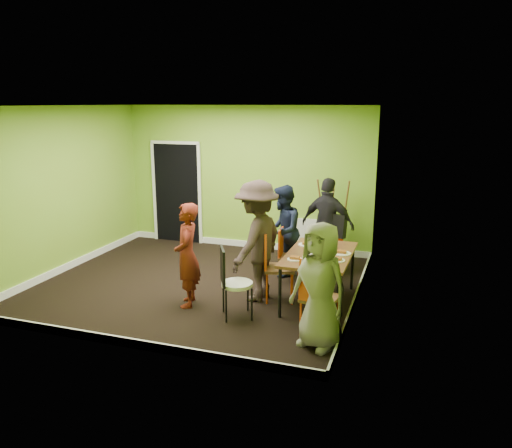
# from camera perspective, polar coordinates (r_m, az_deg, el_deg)

# --- Properties ---
(ground) EXTENTS (5.00, 5.00, 0.00)m
(ground) POSITION_cam_1_polar(r_m,az_deg,el_deg) (8.16, -6.44, -6.78)
(ground) COLOR black
(ground) RESTS_ON ground
(room_walls) EXTENTS (5.04, 4.54, 2.82)m
(room_walls) POSITION_cam_1_polar(r_m,az_deg,el_deg) (7.92, -6.66, 0.05)
(room_walls) COLOR #7CA52A
(room_walls) RESTS_ON ground
(dining_table) EXTENTS (0.90, 1.50, 0.75)m
(dining_table) POSITION_cam_1_polar(r_m,az_deg,el_deg) (7.21, 7.26, -3.74)
(dining_table) COLOR black
(dining_table) RESTS_ON ground
(chair_left_far) EXTENTS (0.39, 0.39, 0.87)m
(chair_left_far) POSITION_cam_1_polar(r_m,az_deg,el_deg) (8.10, 3.52, -3.21)
(chair_left_far) COLOR #E34D15
(chair_left_far) RESTS_ON ground
(chair_left_near) EXTENTS (0.53, 0.53, 1.04)m
(chair_left_near) POSITION_cam_1_polar(r_m,az_deg,el_deg) (7.30, 2.04, -4.32)
(chair_left_near) COLOR #E34D15
(chair_left_near) RESTS_ON ground
(chair_back_end) EXTENTS (0.53, 0.58, 1.01)m
(chair_back_end) POSITION_cam_1_polar(r_m,az_deg,el_deg) (8.56, 8.74, -0.87)
(chair_back_end) COLOR #E34D15
(chair_back_end) RESTS_ON ground
(chair_front_end) EXTENTS (0.48, 0.49, 1.02)m
(chair_front_end) POSITION_cam_1_polar(r_m,az_deg,el_deg) (6.21, 7.07, -7.84)
(chair_front_end) COLOR #E34D15
(chair_front_end) RESTS_ON ground
(chair_bentwood) EXTENTS (0.52, 0.51, 0.98)m
(chair_bentwood) POSITION_cam_1_polar(r_m,az_deg,el_deg) (6.74, -2.76, -6.30)
(chair_bentwood) COLOR black
(chair_bentwood) RESTS_ON ground
(easel) EXTENTS (0.60, 0.57, 1.51)m
(easel) POSITION_cam_1_polar(r_m,az_deg,el_deg) (9.26, 8.76, 0.45)
(easel) COLOR brown
(easel) RESTS_ON ground
(plate_near_left) EXTENTS (0.26, 0.26, 0.01)m
(plate_near_left) POSITION_cam_1_polar(r_m,az_deg,el_deg) (7.57, 5.84, -2.37)
(plate_near_left) COLOR white
(plate_near_left) RESTS_ON dining_table
(plate_near_right) EXTENTS (0.21, 0.21, 0.01)m
(plate_near_right) POSITION_cam_1_polar(r_m,az_deg,el_deg) (6.87, 4.46, -4.04)
(plate_near_right) COLOR white
(plate_near_right) RESTS_ON dining_table
(plate_far_back) EXTENTS (0.23, 0.23, 0.01)m
(plate_far_back) POSITION_cam_1_polar(r_m,az_deg,el_deg) (7.68, 8.47, -2.22)
(plate_far_back) COLOR white
(plate_far_back) RESTS_ON dining_table
(plate_far_front) EXTENTS (0.25, 0.25, 0.01)m
(plate_far_front) POSITION_cam_1_polar(r_m,az_deg,el_deg) (6.69, 6.77, -4.58)
(plate_far_front) COLOR white
(plate_far_front) RESTS_ON dining_table
(plate_wall_back) EXTENTS (0.26, 0.26, 0.01)m
(plate_wall_back) POSITION_cam_1_polar(r_m,az_deg,el_deg) (7.22, 9.76, -3.32)
(plate_wall_back) COLOR white
(plate_wall_back) RESTS_ON dining_table
(plate_wall_front) EXTENTS (0.23, 0.23, 0.01)m
(plate_wall_front) POSITION_cam_1_polar(r_m,az_deg,el_deg) (6.90, 9.21, -4.10)
(plate_wall_front) COLOR white
(plate_wall_front) RESTS_ON dining_table
(thermos) EXTENTS (0.07, 0.07, 0.24)m
(thermos) POSITION_cam_1_polar(r_m,az_deg,el_deg) (7.23, 6.62, -2.24)
(thermos) COLOR white
(thermos) RESTS_ON dining_table
(blue_bottle) EXTENTS (0.08, 0.08, 0.18)m
(blue_bottle) POSITION_cam_1_polar(r_m,az_deg,el_deg) (6.85, 8.04, -3.46)
(blue_bottle) COLOR #1623A9
(blue_bottle) RESTS_ON dining_table
(orange_bottle) EXTENTS (0.04, 0.04, 0.09)m
(orange_bottle) POSITION_cam_1_polar(r_m,az_deg,el_deg) (7.43, 7.34, -2.45)
(orange_bottle) COLOR #E34D15
(orange_bottle) RESTS_ON dining_table
(glass_mid) EXTENTS (0.07, 0.07, 0.10)m
(glass_mid) POSITION_cam_1_polar(r_m,az_deg,el_deg) (7.37, 7.01, -2.51)
(glass_mid) COLOR black
(glass_mid) RESTS_ON dining_table
(glass_back) EXTENTS (0.06, 0.06, 0.09)m
(glass_back) POSITION_cam_1_polar(r_m,az_deg,el_deg) (7.50, 8.70, -2.31)
(glass_back) COLOR black
(glass_back) RESTS_ON dining_table
(glass_front) EXTENTS (0.06, 0.06, 0.10)m
(glass_front) POSITION_cam_1_polar(r_m,az_deg,el_deg) (6.70, 8.00, -4.18)
(glass_front) COLOR black
(glass_front) RESTS_ON dining_table
(cup_a) EXTENTS (0.14, 0.14, 0.11)m
(cup_a) POSITION_cam_1_polar(r_m,az_deg,el_deg) (7.10, 6.14, -3.08)
(cup_a) COLOR white
(cup_a) RESTS_ON dining_table
(cup_b) EXTENTS (0.10, 0.10, 0.09)m
(cup_b) POSITION_cam_1_polar(r_m,az_deg,el_deg) (7.24, 8.24, -2.88)
(cup_b) COLOR white
(cup_b) RESTS_ON dining_table
(person_standing) EXTENTS (0.53, 0.64, 1.49)m
(person_standing) POSITION_cam_1_polar(r_m,az_deg,el_deg) (7.13, -7.87, -3.54)
(person_standing) COLOR #601A10
(person_standing) RESTS_ON ground
(person_left_far) EXTENTS (0.67, 0.82, 1.53)m
(person_left_far) POSITION_cam_1_polar(r_m,az_deg,el_deg) (8.32, 3.07, -0.78)
(person_left_far) COLOR black
(person_left_far) RESTS_ON ground
(person_left_near) EXTENTS (0.86, 1.25, 1.78)m
(person_left_near) POSITION_cam_1_polar(r_m,az_deg,el_deg) (7.24, 0.10, -1.96)
(person_left_near) COLOR #312421
(person_left_near) RESTS_ON ground
(person_back_end) EXTENTS (1.01, 0.58, 1.61)m
(person_back_end) POSITION_cam_1_polar(r_m,az_deg,el_deg) (8.65, 8.19, -0.07)
(person_back_end) COLOR black
(person_back_end) RESTS_ON ground
(person_front_end) EXTENTS (0.88, 0.75, 1.53)m
(person_front_end) POSITION_cam_1_polar(r_m,az_deg,el_deg) (5.92, 7.32, -7.00)
(person_front_end) COLOR gray
(person_front_end) RESTS_ON ground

